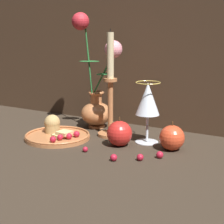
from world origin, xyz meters
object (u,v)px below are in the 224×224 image
Objects in this scene: vase at (96,92)px; apple_near_glass at (120,133)px; candlestick at (110,97)px; wine_glass at (148,101)px; apple_beside_vase at (172,138)px; plate_with_pastries at (57,133)px.

vase is 0.23m from apple_near_glass.
candlestick is at bearing -32.71° from vase.
wine_glass reaches higher than apple_beside_vase.
plate_with_pastries is 2.42× the size of apple_beside_vase.
apple_beside_vase is 0.15m from apple_near_glass.
candlestick reaches higher than apple_near_glass.
apple_near_glass is at bearing -45.13° from candlestick.
apple_near_glass is (0.08, -0.08, -0.09)m from candlestick.
plate_with_pastries is at bearing -141.10° from candlestick.
vase is at bearing 74.90° from plate_with_pastries.
candlestick is (-0.13, 0.01, -0.00)m from wine_glass.
vase is 0.11m from candlestick.
vase is at bearing 141.03° from apple_near_glass.
apple_beside_vase reaches higher than plate_with_pastries.
wine_glass is at bearing -15.76° from vase.
apple_near_glass is (0.21, 0.03, 0.02)m from plate_with_pastries.
vase is 1.16× the size of candlestick.
apple_near_glass is (-0.15, -0.04, 0.00)m from apple_beside_vase.
apple_beside_vase is (0.23, -0.04, -0.09)m from candlestick.
wine_glass is 0.13m from apple_near_glass.
plate_with_pastries is 0.60× the size of candlestick.
wine_glass is at bearing -2.18° from candlestick.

